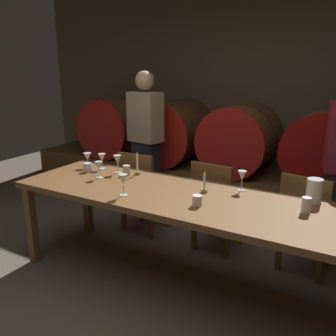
{
  "coord_description": "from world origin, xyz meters",
  "views": [
    {
      "loc": [
        1.38,
        -1.92,
        1.73
      ],
      "look_at": [
        0.02,
        0.46,
        0.95
      ],
      "focal_mm": 38.75,
      "sensor_mm": 36.0,
      "label": 1
    }
  ],
  "objects_px": {
    "chair_center": "(216,202)",
    "wine_glass_center_right": "(117,160)",
    "guest_left": "(146,140)",
    "cup_center_right": "(197,200)",
    "wine_glass_left": "(102,158)",
    "cup_far_right": "(306,205)",
    "cup_far_left": "(88,167)",
    "cup_center_left": "(127,170)",
    "wine_glass_far_left": "(88,157)",
    "wine_glass_far_right": "(242,176)",
    "wine_barrel_far_left": "(120,126)",
    "pitcher": "(314,191)",
    "candle_right": "(204,187)",
    "wine_barrel_left": "(175,132)",
    "wine_glass_right": "(123,180)",
    "wine_barrel_right": "(326,147)",
    "chair_right": "(306,219)",
    "wine_glass_center_left": "(99,166)",
    "chair_left": "(142,188)",
    "dining_table": "(179,202)",
    "candle_left": "(137,168)"
  },
  "relations": [
    {
      "from": "wine_barrel_right",
      "to": "cup_center_right",
      "type": "height_order",
      "value": "wine_barrel_right"
    },
    {
      "from": "cup_center_left",
      "to": "wine_glass_far_right",
      "type": "bearing_deg",
      "value": 6.23
    },
    {
      "from": "wine_glass_far_left",
      "to": "wine_glass_right",
      "type": "distance_m",
      "value": 0.91
    },
    {
      "from": "wine_barrel_left",
      "to": "wine_glass_left",
      "type": "xyz_separation_m",
      "value": [
        0.14,
        -1.71,
        0.03
      ]
    },
    {
      "from": "dining_table",
      "to": "pitcher",
      "type": "xyz_separation_m",
      "value": [
        0.93,
        0.34,
        0.16
      ]
    },
    {
      "from": "wine_barrel_right",
      "to": "wine_glass_center_left",
      "type": "xyz_separation_m",
      "value": [
        -1.61,
        -1.95,
        0.03
      ]
    },
    {
      "from": "cup_center_right",
      "to": "dining_table",
      "type": "bearing_deg",
      "value": 147.88
    },
    {
      "from": "candle_right",
      "to": "wine_glass_far_left",
      "type": "height_order",
      "value": "candle_right"
    },
    {
      "from": "wine_barrel_left",
      "to": "wine_glass_center_right",
      "type": "xyz_separation_m",
      "value": [
        0.35,
        -1.75,
        0.04
      ]
    },
    {
      "from": "cup_far_right",
      "to": "cup_far_left",
      "type": "bearing_deg",
      "value": 179.46
    },
    {
      "from": "wine_barrel_left",
      "to": "candle_right",
      "type": "bearing_deg",
      "value": -55.5
    },
    {
      "from": "wine_barrel_right",
      "to": "wine_glass_center_left",
      "type": "relative_size",
      "value": 6.33
    },
    {
      "from": "chair_center",
      "to": "chair_left",
      "type": "bearing_deg",
      "value": 6.41
    },
    {
      "from": "wine_glass_far_left",
      "to": "wine_glass_far_right",
      "type": "height_order",
      "value": "wine_glass_far_right"
    },
    {
      "from": "wine_barrel_far_left",
      "to": "cup_far_left",
      "type": "xyz_separation_m",
      "value": [
        1.02,
        -1.85,
        -0.04
      ]
    },
    {
      "from": "wine_glass_far_right",
      "to": "wine_glass_center_right",
      "type": "bearing_deg",
      "value": -175.32
    },
    {
      "from": "wine_barrel_right",
      "to": "wine_glass_center_right",
      "type": "relative_size",
      "value": 5.65
    },
    {
      "from": "pitcher",
      "to": "wine_glass_far_right",
      "type": "height_order",
      "value": "pitcher"
    },
    {
      "from": "wine_glass_left",
      "to": "wine_glass_center_right",
      "type": "xyz_separation_m",
      "value": [
        0.21,
        -0.04,
        0.01
      ]
    },
    {
      "from": "wine_barrel_far_left",
      "to": "dining_table",
      "type": "distance_m",
      "value": 2.85
    },
    {
      "from": "wine_glass_center_left",
      "to": "wine_glass_far_right",
      "type": "relative_size",
      "value": 0.92
    },
    {
      "from": "wine_glass_left",
      "to": "chair_left",
      "type": "bearing_deg",
      "value": 62.65
    },
    {
      "from": "chair_center",
      "to": "wine_glass_center_right",
      "type": "bearing_deg",
      "value": 33.3
    },
    {
      "from": "wine_barrel_far_left",
      "to": "pitcher",
      "type": "distance_m",
      "value": 3.39
    },
    {
      "from": "wine_barrel_left",
      "to": "wine_glass_left",
      "type": "distance_m",
      "value": 1.71
    },
    {
      "from": "cup_far_left",
      "to": "cup_center_left",
      "type": "relative_size",
      "value": 0.9
    },
    {
      "from": "wine_barrel_right",
      "to": "chair_right",
      "type": "xyz_separation_m",
      "value": [
        0.04,
        -1.3,
        -0.36
      ]
    },
    {
      "from": "guest_left",
      "to": "wine_barrel_right",
      "type": "bearing_deg",
      "value": -149.9
    },
    {
      "from": "wine_barrel_far_left",
      "to": "cup_center_right",
      "type": "relative_size",
      "value": 12.28
    },
    {
      "from": "cup_center_left",
      "to": "wine_glass_far_left",
      "type": "bearing_deg",
      "value": 175.92
    },
    {
      "from": "chair_left",
      "to": "dining_table",
      "type": "bearing_deg",
      "value": 140.16
    },
    {
      "from": "wine_barrel_right",
      "to": "candle_left",
      "type": "relative_size",
      "value": 4.34
    },
    {
      "from": "pitcher",
      "to": "cup_far_left",
      "type": "height_order",
      "value": "pitcher"
    },
    {
      "from": "wine_barrel_far_left",
      "to": "cup_center_right",
      "type": "height_order",
      "value": "wine_barrel_far_left"
    },
    {
      "from": "wine_barrel_left",
      "to": "wine_glass_left",
      "type": "height_order",
      "value": "wine_barrel_left"
    },
    {
      "from": "wine_glass_far_right",
      "to": "cup_center_left",
      "type": "relative_size",
      "value": 1.79
    },
    {
      "from": "wine_glass_center_right",
      "to": "wine_glass_center_left",
      "type": "bearing_deg",
      "value": -103.35
    },
    {
      "from": "wine_glass_left",
      "to": "cup_far_right",
      "type": "xyz_separation_m",
      "value": [
        1.89,
        -0.16,
        -0.05
      ]
    },
    {
      "from": "guest_left",
      "to": "cup_center_right",
      "type": "relative_size",
      "value": 21.74
    },
    {
      "from": "wine_glass_center_left",
      "to": "wine_glass_far_left",
      "type": "bearing_deg",
      "value": 145.92
    },
    {
      "from": "wine_glass_left",
      "to": "dining_table",
      "type": "bearing_deg",
      "value": -15.42
    },
    {
      "from": "candle_right",
      "to": "wine_glass_right",
      "type": "bearing_deg",
      "value": -144.3
    },
    {
      "from": "chair_left",
      "to": "wine_glass_far_right",
      "type": "distance_m",
      "value": 1.28
    },
    {
      "from": "candle_right",
      "to": "wine_glass_right",
      "type": "height_order",
      "value": "candle_right"
    },
    {
      "from": "wine_barrel_far_left",
      "to": "chair_center",
      "type": "distance_m",
      "value": 2.49
    },
    {
      "from": "chair_center",
      "to": "candle_right",
      "type": "xyz_separation_m",
      "value": [
        0.11,
        -0.53,
        0.33
      ]
    },
    {
      "from": "cup_center_right",
      "to": "candle_left",
      "type": "bearing_deg",
      "value": 152.39
    },
    {
      "from": "wine_glass_right",
      "to": "wine_glass_far_right",
      "type": "bearing_deg",
      "value": 36.6
    },
    {
      "from": "guest_left",
      "to": "cup_far_right",
      "type": "height_order",
      "value": "guest_left"
    },
    {
      "from": "candle_left",
      "to": "candle_right",
      "type": "distance_m",
      "value": 0.74
    }
  ]
}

